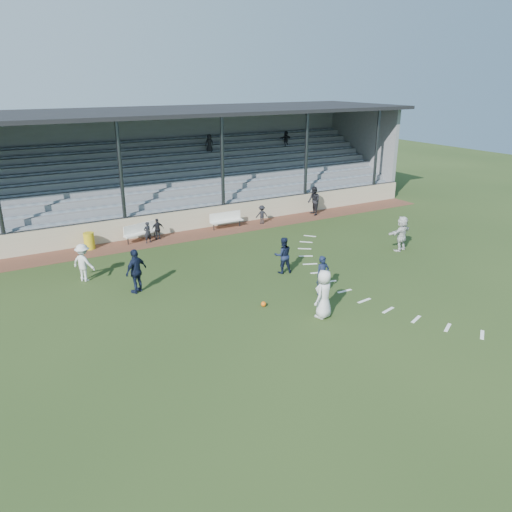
{
  "coord_description": "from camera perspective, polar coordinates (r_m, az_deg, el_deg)",
  "views": [
    {
      "loc": [
        -9.93,
        -14.74,
        8.44
      ],
      "look_at": [
        0.0,
        2.5,
        1.3
      ],
      "focal_mm": 35.0,
      "sensor_mm": 36.0,
      "label": 1
    }
  ],
  "objects": [
    {
      "name": "bench_left",
      "position": [
        27.88,
        -13.07,
        2.85
      ],
      "size": [
        2.03,
        0.98,
        0.95
      ],
      "rotation": [
        0.0,
        0.0,
        0.27
      ],
      "color": "silver",
      "rests_on": "cinder_track"
    },
    {
      "name": "penalty_arc",
      "position": [
        22.04,
        12.65,
        -3.26
      ],
      "size": [
        3.89,
        14.63,
        0.01
      ],
      "color": "white",
      "rests_on": "ground"
    },
    {
      "name": "sub_left_near",
      "position": [
        27.41,
        -12.3,
        2.66
      ],
      "size": [
        0.48,
        0.37,
        1.17
      ],
      "primitive_type": "imported",
      "rotation": [
        0.0,
        0.0,
        3.38
      ],
      "color": "black",
      "rests_on": "cinder_track"
    },
    {
      "name": "player_navy_wing",
      "position": [
        21.08,
        -13.54,
        -1.67
      ],
      "size": [
        1.19,
        0.93,
        1.88
      ],
      "primitive_type": "imported",
      "rotation": [
        0.0,
        0.0,
        3.64
      ],
      "color": "black",
      "rests_on": "ground"
    },
    {
      "name": "player_navy_mid",
      "position": [
        22.63,
        3.11,
        0.1
      ],
      "size": [
        0.96,
        0.84,
        1.69
      ],
      "primitive_type": "imported",
      "rotation": [
        0.0,
        0.0,
        2.87
      ],
      "color": "black",
      "rests_on": "ground"
    },
    {
      "name": "sub_left_far",
      "position": [
        27.88,
        -11.17,
        3.05
      ],
      "size": [
        0.69,
        0.29,
        1.18
      ],
      "primitive_type": "imported",
      "rotation": [
        0.0,
        0.0,
        3.15
      ],
      "color": "black",
      "rests_on": "cinder_track"
    },
    {
      "name": "bench_right",
      "position": [
        29.55,
        -3.46,
        4.28
      ],
      "size": [
        2.01,
        0.48,
        0.95
      ],
      "rotation": [
        0.0,
        0.0,
        -0.01
      ],
      "color": "silver",
      "rests_on": "cinder_track"
    },
    {
      "name": "ground",
      "position": [
        19.68,
        3.65,
        -5.7
      ],
      "size": [
        90.0,
        90.0,
        0.0
      ],
      "primitive_type": "plane",
      "color": "#273B18",
      "rests_on": "ground"
    },
    {
      "name": "player_white_back",
      "position": [
        26.63,
        16.29,
        2.5
      ],
      "size": [
        1.76,
        0.88,
        1.82
      ],
      "primitive_type": "imported",
      "rotation": [
        0.0,
        0.0,
        3.35
      ],
      "color": "silver",
      "rests_on": "ground"
    },
    {
      "name": "cinder_track",
      "position": [
        28.41,
        -8.09,
        2.27
      ],
      "size": [
        34.0,
        2.0,
        0.02
      ],
      "primitive_type": "cube",
      "color": "brown",
      "rests_on": "ground"
    },
    {
      "name": "player_white_wing",
      "position": [
        22.95,
        -19.12,
        -0.72
      ],
      "size": [
        1.16,
        1.25,
        1.69
      ],
      "primitive_type": "imported",
      "rotation": [
        0.0,
        0.0,
        2.22
      ],
      "color": "silver",
      "rests_on": "ground"
    },
    {
      "name": "official",
      "position": [
        32.52,
        6.63,
        6.27
      ],
      "size": [
        0.87,
        1.02,
        1.84
      ],
      "primitive_type": "imported",
      "rotation": [
        0.0,
        0.0,
        4.5
      ],
      "color": "black",
      "rests_on": "cinder_track"
    },
    {
      "name": "football",
      "position": [
        19.54,
        0.87,
        -5.51
      ],
      "size": [
        0.21,
        0.21,
        0.21
      ],
      "primitive_type": "sphere",
      "color": "#E75E0D",
      "rests_on": "ground"
    },
    {
      "name": "player_navy_lead",
      "position": [
        20.55,
        7.62,
        -2.2
      ],
      "size": [
        0.61,
        0.41,
        1.65
      ],
      "primitive_type": "imported",
      "rotation": [
        0.0,
        0.0,
        -0.03
      ],
      "color": "black",
      "rests_on": "ground"
    },
    {
      "name": "trash_bin",
      "position": [
        27.26,
        -18.53,
        1.65
      ],
      "size": [
        0.54,
        0.54,
        0.87
      ],
      "primitive_type": "cylinder",
      "color": "gold",
      "rests_on": "cinder_track"
    },
    {
      "name": "sub_right",
      "position": [
        30.4,
        0.66,
        4.76
      ],
      "size": [
        0.81,
        0.57,
        1.13
      ],
      "primitive_type": "imported",
      "rotation": [
        0.0,
        0.0,
        2.92
      ],
      "color": "black",
      "rests_on": "cinder_track"
    },
    {
      "name": "grandstand",
      "position": [
        33.15,
        -12.08,
        8.46
      ],
      "size": [
        34.6,
        9.0,
        6.61
      ],
      "color": "gray",
      "rests_on": "ground"
    },
    {
      "name": "retaining_wall",
      "position": [
        29.18,
        -8.93,
        3.91
      ],
      "size": [
        34.0,
        0.18,
        1.2
      ],
      "primitive_type": "cube",
      "color": "#BEB292",
      "rests_on": "ground"
    },
    {
      "name": "player_white_lead",
      "position": [
        18.57,
        7.76,
        -4.32
      ],
      "size": [
        1.07,
        0.92,
        1.85
      ],
      "primitive_type": "imported",
      "rotation": [
        0.0,
        0.0,
        3.59
      ],
      "color": "silver",
      "rests_on": "ground"
    }
  ]
}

